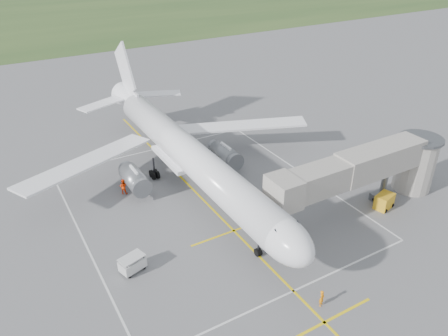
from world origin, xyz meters
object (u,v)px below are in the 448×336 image
ramp_worker_nose (322,298)px  airliner (187,153)px  jet_bridge (374,168)px  ramp_worker_wing (123,187)px  baggage_cart (132,264)px  gpu_unit (384,201)px

ramp_worker_nose → airliner: bearing=62.1°
jet_bridge → ramp_worker_nose: bearing=-148.7°
airliner → jet_bridge: (15.72, -14.25, 0.35)m
ramp_worker_nose → ramp_worker_wing: 26.68m
airliner → jet_bridge: size_ratio=2.00×
ramp_worker_nose → ramp_worker_wing: size_ratio=0.82×
ramp_worker_nose → ramp_worker_wing: bearing=78.3°
ramp_worker_nose → baggage_cart: bearing=105.2°
baggage_cart → ramp_worker_wing: 13.81m
airliner → gpu_unit: bearing=-42.7°
jet_bridge → ramp_worker_nose: 17.68m
jet_bridge → ramp_worker_wing: 28.66m
baggage_cart → ramp_worker_wing: (3.68, 13.31, 0.15)m
baggage_cart → ramp_worker_nose: baggage_cart is taller
gpu_unit → ramp_worker_nose: gpu_unit is taller
gpu_unit → ramp_worker_nose: 17.62m
jet_bridge → airliner: bearing=137.8°
jet_bridge → ramp_worker_nose: (-14.73, -8.94, -3.96)m
baggage_cart → jet_bridge: bearing=-22.7°
ramp_worker_nose → jet_bridge: bearing=1.0°
airliner → baggage_cart: 16.24m
airliner → baggage_cart: airliner is taller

